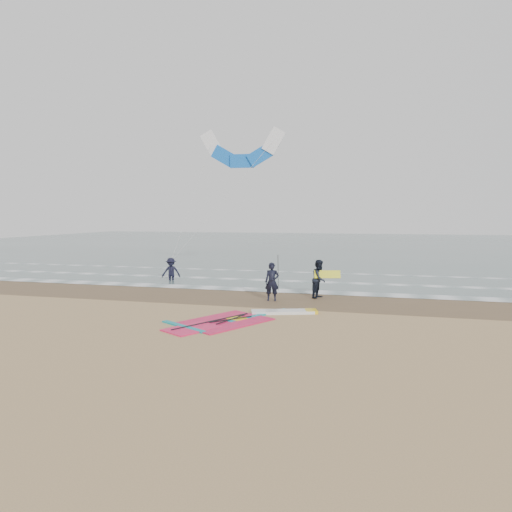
% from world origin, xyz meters
% --- Properties ---
extents(ground, '(120.00, 120.00, 0.00)m').
position_xyz_m(ground, '(0.00, 0.00, 0.00)').
color(ground, tan).
rests_on(ground, ground).
extents(sea_water, '(120.00, 80.00, 0.02)m').
position_xyz_m(sea_water, '(0.00, 48.00, 0.01)').
color(sea_water, '#47605E').
rests_on(sea_water, ground).
extents(wet_sand_band, '(120.00, 5.00, 0.01)m').
position_xyz_m(wet_sand_band, '(0.00, 6.00, 0.00)').
color(wet_sand_band, brown).
rests_on(wet_sand_band, ground).
extents(foam_waterline, '(120.00, 9.15, 0.02)m').
position_xyz_m(foam_waterline, '(0.00, 10.44, 0.03)').
color(foam_waterline, white).
rests_on(foam_waterline, ground).
extents(windsurf_rig, '(5.72, 5.42, 0.14)m').
position_xyz_m(windsurf_rig, '(-0.17, 1.10, 0.04)').
color(windsurf_rig, white).
rests_on(windsurf_rig, ground).
extents(person_standing, '(0.74, 0.54, 1.87)m').
position_xyz_m(person_standing, '(0.13, 5.33, 0.93)').
color(person_standing, black).
rests_on(person_standing, ground).
extents(person_walking, '(0.99, 1.12, 1.93)m').
position_xyz_m(person_walking, '(2.27, 6.68, 0.96)').
color(person_walking, black).
rests_on(person_walking, ground).
extents(person_wading, '(1.30, 0.94, 1.82)m').
position_xyz_m(person_wading, '(-7.49, 10.33, 0.91)').
color(person_wading, black).
rests_on(person_wading, ground).
extents(held_pole, '(0.17, 0.86, 1.82)m').
position_xyz_m(held_pole, '(0.43, 5.33, 1.37)').
color(held_pole, black).
rests_on(held_pole, ground).
extents(carried_kiteboard, '(1.30, 0.51, 0.39)m').
position_xyz_m(carried_kiteboard, '(2.67, 6.58, 1.22)').
color(carried_kiteboard, yellow).
rests_on(carried_kiteboard, ground).
extents(surf_kite, '(6.67, 3.62, 8.73)m').
position_xyz_m(surf_kite, '(-3.81, 13.77, 8.38)').
color(surf_kite, white).
rests_on(surf_kite, ground).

